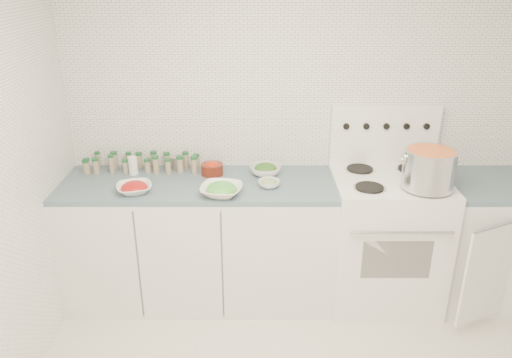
# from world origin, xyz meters

# --- Properties ---
(room_walls) EXTENTS (3.54, 3.04, 2.52)m
(room_walls) POSITION_xyz_m (0.00, 0.00, 1.56)
(room_walls) COLOR white
(room_walls) RESTS_ON ground
(counter_left) EXTENTS (1.85, 0.62, 0.90)m
(counter_left) POSITION_xyz_m (-0.82, 1.19, 0.45)
(counter_left) COLOR white
(counter_left) RESTS_ON ground
(stove) EXTENTS (0.76, 0.70, 1.36)m
(stove) POSITION_xyz_m (0.48, 1.19, 0.50)
(stove) COLOR white
(stove) RESTS_ON ground
(counter_right) EXTENTS (0.89, 0.80, 0.90)m
(counter_right) POSITION_xyz_m (1.30, 1.19, 0.45)
(counter_right) COLOR white
(counter_right) RESTS_ON ground
(stock_pot) EXTENTS (0.35, 0.32, 0.25)m
(stock_pot) POSITION_xyz_m (0.66, 1.01, 1.08)
(stock_pot) COLOR silver
(stock_pot) RESTS_ON stove
(bowl_tomato) EXTENTS (0.28, 0.28, 0.07)m
(bowl_tomato) POSITION_xyz_m (-1.21, 1.03, 0.93)
(bowl_tomato) COLOR white
(bowl_tomato) RESTS_ON counter_left
(bowl_snowpea) EXTENTS (0.30, 0.30, 0.09)m
(bowl_snowpea) POSITION_xyz_m (-0.65, 0.98, 0.94)
(bowl_snowpea) COLOR white
(bowl_snowpea) RESTS_ON counter_left
(bowl_broccoli) EXTENTS (0.28, 0.28, 0.09)m
(bowl_broccoli) POSITION_xyz_m (-0.36, 1.32, 0.94)
(bowl_broccoli) COLOR white
(bowl_broccoli) RESTS_ON counter_left
(bowl_zucchini) EXTENTS (0.18, 0.18, 0.06)m
(bowl_zucchini) POSITION_xyz_m (-0.34, 1.11, 0.93)
(bowl_zucchini) COLOR white
(bowl_zucchini) RESTS_ON counter_left
(bowl_pepper) EXTENTS (0.15, 0.15, 0.10)m
(bowl_pepper) POSITION_xyz_m (-0.74, 1.33, 0.95)
(bowl_pepper) COLOR #561A0E
(bowl_pepper) RESTS_ON counter_left
(salt_canister) EXTENTS (0.08, 0.08, 0.13)m
(salt_canister) POSITION_xyz_m (-1.29, 1.33, 0.96)
(salt_canister) COLOR white
(salt_canister) RESTS_ON counter_left
(tin_can) EXTENTS (0.08, 0.08, 0.09)m
(tin_can) POSITION_xyz_m (-1.00, 1.43, 0.95)
(tin_can) COLOR gray
(tin_can) RESTS_ON counter_left
(spice_cluster) EXTENTS (0.81, 0.16, 0.14)m
(spice_cluster) POSITION_xyz_m (-1.23, 1.39, 0.96)
(spice_cluster) COLOR gray
(spice_cluster) RESTS_ON counter_left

